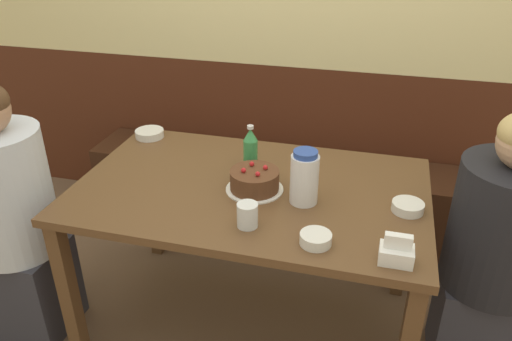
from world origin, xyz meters
TOP-DOWN VIEW (x-y plane):
  - ground_plane at (0.00, 0.00)m, footprint 12.00×12.00m
  - back_wall at (0.00, 1.05)m, footprint 4.80×0.04m
  - bench_seat at (0.00, 0.83)m, footprint 2.40×0.38m
  - dining_table at (0.00, 0.00)m, footprint 1.44×0.90m
  - birthday_cake at (0.02, -0.02)m, footprint 0.24×0.24m
  - water_pitcher at (0.23, -0.06)m, footprint 0.11×0.11m
  - soju_bottle at (-0.04, 0.14)m, footprint 0.06×0.06m
  - napkin_holder at (0.59, -0.36)m, footprint 0.11×0.08m
  - bowl_soup_white at (-0.63, 0.35)m, footprint 0.14×0.14m
  - bowl_rice_small at (0.63, -0.03)m, footprint 0.12×0.12m
  - bowl_side_dish at (0.32, -0.33)m, footprint 0.11×0.11m
  - glass_water_tall at (0.07, -0.28)m, footprint 0.08×0.08m
  - person_teal_shirt at (-0.98, -0.27)m, footprint 0.37×0.37m
  - person_pale_blue_shirt at (0.98, 0.02)m, footprint 0.39×0.39m

SIDE VIEW (x-z plane):
  - ground_plane at x=0.00m, z-range 0.00..0.00m
  - bench_seat at x=0.00m, z-range 0.00..0.47m
  - person_pale_blue_shirt at x=0.98m, z-range 0.00..1.17m
  - person_teal_shirt at x=-0.98m, z-range -0.01..1.19m
  - dining_table at x=0.00m, z-range 0.29..1.04m
  - bowl_rice_small at x=0.63m, z-range 0.75..0.79m
  - bowl_soup_white at x=-0.63m, z-range 0.75..0.79m
  - bowl_side_dish at x=0.32m, z-range 0.75..0.79m
  - napkin_holder at x=0.59m, z-range 0.74..0.84m
  - birthday_cake at x=0.02m, z-range 0.74..0.85m
  - glass_water_tall at x=0.07m, z-range 0.75..0.85m
  - soju_bottle at x=-0.04m, z-range 0.75..0.96m
  - water_pitcher at x=0.23m, z-range 0.75..0.97m
  - back_wall at x=0.00m, z-range 0.00..2.50m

